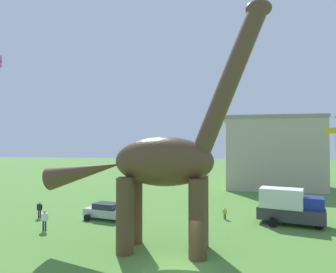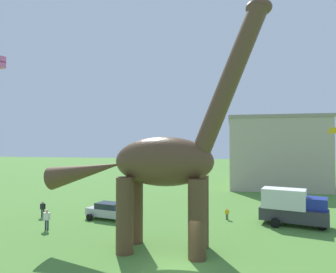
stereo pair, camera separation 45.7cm
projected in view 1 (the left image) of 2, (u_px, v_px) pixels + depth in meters
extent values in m
plane|color=#4C7F33|center=(177.00, 269.00, 17.14)|extent=(240.00, 240.00, 0.00)
cylinder|color=#513823|center=(200.00, 211.00, 20.87)|extent=(1.16, 1.16, 4.99)
cylinder|color=#513823|center=(198.00, 219.00, 18.71)|extent=(1.16, 1.16, 4.99)
cylinder|color=#513823|center=(135.00, 208.00, 21.74)|extent=(1.16, 1.16, 4.99)
cylinder|color=#513823|center=(125.00, 215.00, 19.57)|extent=(1.16, 1.16, 4.99)
ellipsoid|color=#513823|center=(164.00, 161.00, 20.30)|extent=(6.83, 2.94, 3.36)
cylinder|color=#513823|center=(230.00, 80.00, 19.62)|extent=(4.91, 1.26, 9.72)
ellipsoid|color=#513823|center=(259.00, 9.00, 19.38)|extent=(1.68, 1.05, 1.16)
cone|color=#513823|center=(85.00, 171.00, 21.32)|extent=(6.00, 1.68, 2.85)
cube|color=#B7B7BC|center=(107.00, 212.00, 28.29)|extent=(4.49, 2.68, 0.72)
cube|color=#232B35|center=(107.00, 206.00, 28.31)|extent=(2.56, 2.04, 0.52)
cylinder|color=black|center=(125.00, 215.00, 28.88)|extent=(0.65, 0.35, 0.62)
cylinder|color=black|center=(119.00, 219.00, 27.13)|extent=(0.65, 0.35, 0.62)
cylinder|color=black|center=(95.00, 213.00, 29.44)|extent=(0.65, 0.35, 0.62)
cylinder|color=black|center=(87.00, 218.00, 27.69)|extent=(0.65, 0.35, 0.62)
cube|color=#38383D|center=(291.00, 214.00, 26.45)|extent=(5.96, 3.56, 1.10)
cube|color=navy|center=(313.00, 203.00, 26.14)|extent=(2.26, 2.35, 1.00)
cube|color=silver|center=(281.00, 198.00, 26.62)|extent=(4.00, 2.93, 1.70)
cylinder|color=black|center=(312.00, 218.00, 27.10)|extent=(0.84, 0.47, 0.80)
cylinder|color=black|center=(319.00, 225.00, 25.04)|extent=(0.84, 0.47, 0.80)
cylinder|color=black|center=(269.00, 216.00, 27.77)|extent=(0.84, 0.47, 0.80)
cylinder|color=black|center=(273.00, 222.00, 25.71)|extent=(0.84, 0.47, 0.80)
cylinder|color=black|center=(224.00, 216.00, 28.33)|extent=(0.09, 0.09, 0.54)
cylinder|color=black|center=(226.00, 216.00, 28.31)|extent=(0.09, 0.09, 0.54)
cube|color=yellow|center=(225.00, 212.00, 28.33)|extent=(0.29, 0.18, 0.38)
sphere|color=tan|center=(225.00, 209.00, 28.34)|extent=(0.17, 0.17, 0.17)
cylinder|color=yellow|center=(223.00, 211.00, 28.36)|extent=(0.07, 0.07, 0.36)
cylinder|color=yellow|center=(227.00, 211.00, 28.30)|extent=(0.07, 0.07, 0.36)
cylinder|color=#2D3347|center=(43.00, 226.00, 24.60)|extent=(0.14, 0.14, 0.84)
cylinder|color=#2D3347|center=(46.00, 226.00, 24.56)|extent=(0.14, 0.14, 0.84)
cube|color=silver|center=(44.00, 217.00, 24.60)|extent=(0.46, 0.28, 0.60)
sphere|color=tan|center=(45.00, 212.00, 24.61)|extent=(0.26, 0.26, 0.26)
cylinder|color=silver|center=(42.00, 216.00, 24.65)|extent=(0.11, 0.11, 0.57)
cylinder|color=silver|center=(47.00, 217.00, 24.55)|extent=(0.11, 0.11, 0.57)
cylinder|color=black|center=(39.00, 214.00, 28.84)|extent=(0.13, 0.13, 0.77)
cylinder|color=black|center=(40.00, 214.00, 28.81)|extent=(0.13, 0.13, 0.77)
cube|color=black|center=(40.00, 207.00, 28.84)|extent=(0.42, 0.26, 0.55)
sphere|color=tan|center=(40.00, 203.00, 28.85)|extent=(0.24, 0.24, 0.24)
cylinder|color=black|center=(37.00, 207.00, 28.89)|extent=(0.10, 0.10, 0.52)
cylinder|color=black|center=(42.00, 207.00, 28.80)|extent=(0.10, 0.10, 0.52)
cube|color=orange|center=(335.00, 131.00, 25.47)|extent=(1.53, 1.11, 0.45)
cylinder|color=black|center=(335.00, 142.00, 25.45)|extent=(0.01, 0.01, 1.48)
cube|color=#B7A893|center=(270.00, 154.00, 49.63)|extent=(14.56, 12.00, 11.00)
cube|color=gray|center=(270.00, 119.00, 49.76)|extent=(14.86, 12.24, 0.50)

